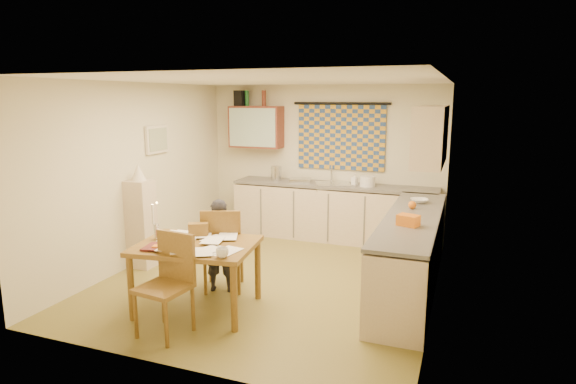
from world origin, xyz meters
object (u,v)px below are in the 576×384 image
at_px(dining_table, 198,276).
at_px(chair_far, 224,264).
at_px(person, 220,245).
at_px(stove, 397,292).
at_px(shelf_stand, 141,224).
at_px(counter_back, 333,212).
at_px(counter_right, 411,253).

height_order(dining_table, chair_far, chair_far).
distance_m(dining_table, person, 0.57).
distance_m(chair_far, person, 0.26).
height_order(stove, chair_far, chair_far).
height_order(dining_table, shelf_stand, shelf_stand).
relative_size(person, shelf_stand, 0.94).
bearing_deg(person, stove, 155.17).
bearing_deg(person, counter_back, -121.45).
bearing_deg(counter_right, stove, -90.00).
relative_size(counter_back, dining_table, 2.42).
bearing_deg(counter_back, chair_far, -105.22).
xyz_separation_m(stove, chair_far, (-2.12, 0.38, -0.11)).
relative_size(counter_back, shelf_stand, 2.73).
distance_m(person, shelf_stand, 1.46).
bearing_deg(counter_back, person, -105.27).
relative_size(counter_right, chair_far, 2.88).
xyz_separation_m(counter_back, person, (-0.70, -2.56, 0.12)).
bearing_deg(dining_table, counter_right, 25.59).
distance_m(counter_right, dining_table, 2.53).
distance_m(dining_table, chair_far, 0.60).
xyz_separation_m(counter_back, dining_table, (-0.68, -3.10, -0.07)).
relative_size(counter_back, chair_far, 3.23).
bearing_deg(shelf_stand, counter_right, 7.56).
bearing_deg(dining_table, chair_far, 82.14).
distance_m(counter_back, stove, 3.22).
bearing_deg(counter_right, shelf_stand, -172.44).
xyz_separation_m(counter_right, stove, (0.00, -1.17, -0.03)).
xyz_separation_m(stove, person, (-2.13, 0.32, 0.14)).
bearing_deg(shelf_stand, chair_far, -12.69).
height_order(dining_table, person, person).
bearing_deg(counter_right, counter_back, 130.00).
relative_size(counter_right, shelf_stand, 2.44).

